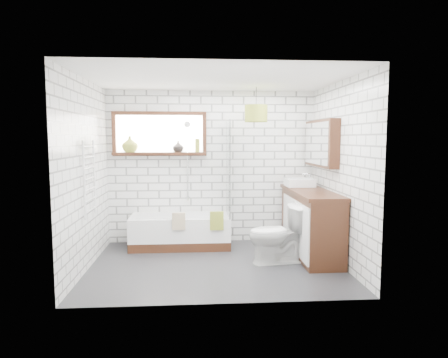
{
  "coord_description": "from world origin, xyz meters",
  "views": [
    {
      "loc": [
        -0.27,
        -5.31,
        1.72
      ],
      "look_at": [
        0.13,
        0.25,
        1.16
      ],
      "focal_mm": 32.0,
      "sensor_mm": 36.0,
      "label": 1
    }
  ],
  "objects": [
    {
      "name": "shower_screen",
      "position": [
        0.24,
        0.96,
        1.26
      ],
      "size": [
        0.02,
        0.72,
        1.5
      ],
      "primitive_type": "cube",
      "color": "white",
      "rests_on": "bathtub"
    },
    {
      "name": "tap",
      "position": [
        1.53,
        0.83,
        1.1
      ],
      "size": [
        0.03,
        0.03,
        0.15
      ],
      "primitive_type": "cylinder",
      "rotation": [
        0.0,
        0.0,
        -0.15
      ],
      "color": "silver",
      "rests_on": "vanity"
    },
    {
      "name": "wall_right",
      "position": [
        1.7,
        0.0,
        1.25
      ],
      "size": [
        0.01,
        2.6,
        2.5
      ],
      "primitive_type": "cube",
      "color": "white",
      "rests_on": "ground"
    },
    {
      "name": "window",
      "position": [
        -0.85,
        1.26,
        1.8
      ],
      "size": [
        1.52,
        0.16,
        0.68
      ],
      "primitive_type": "cube",
      "color": "black",
      "rests_on": "wall_back"
    },
    {
      "name": "vase_olive",
      "position": [
        -1.33,
        1.23,
        1.61
      ],
      "size": [
        0.32,
        0.32,
        0.26
      ],
      "primitive_type": "imported",
      "rotation": [
        0.0,
        0.0,
        0.32
      ],
      "color": "olive",
      "rests_on": "window"
    },
    {
      "name": "bottle",
      "position": [
        -0.24,
        1.23,
        1.59
      ],
      "size": [
        0.07,
        0.07,
        0.22
      ],
      "primitive_type": "cylinder",
      "rotation": [
        0.0,
        0.0,
        0.0
      ],
      "color": "olive",
      "rests_on": "window"
    },
    {
      "name": "wall_front",
      "position": [
        0.0,
        -1.3,
        1.25
      ],
      "size": [
        3.4,
        0.01,
        2.5
      ],
      "primitive_type": "cube",
      "color": "white",
      "rests_on": "ground"
    },
    {
      "name": "towel_beige",
      "position": [
        -0.53,
        0.61,
        0.49
      ],
      "size": [
        0.2,
        0.05,
        0.26
      ],
      "primitive_type": "cube",
      "color": "tan",
      "rests_on": "bathtub"
    },
    {
      "name": "towel_radiator",
      "position": [
        -1.66,
        0.0,
        1.2
      ],
      "size": [
        0.06,
        0.52,
        1.0
      ],
      "primitive_type": "cube",
      "color": "white",
      "rests_on": "wall_left"
    },
    {
      "name": "towel_green",
      "position": [
        0.04,
        0.61,
        0.49
      ],
      "size": [
        0.21,
        0.06,
        0.28
      ],
      "primitive_type": "cube",
      "color": "olive",
      "rests_on": "bathtub"
    },
    {
      "name": "toilet",
      "position": [
        0.85,
        0.04,
        0.4
      ],
      "size": [
        0.55,
        0.84,
        0.81
      ],
      "primitive_type": "imported",
      "rotation": [
        0.0,
        0.0,
        -1.44
      ],
      "color": "white",
      "rests_on": "floor"
    },
    {
      "name": "wall_left",
      "position": [
        -1.7,
        0.0,
        1.25
      ],
      "size": [
        0.01,
        2.6,
        2.5
      ],
      "primitive_type": "cube",
      "color": "white",
      "rests_on": "ground"
    },
    {
      "name": "basin",
      "position": [
        1.37,
        0.83,
        1.03
      ],
      "size": [
        0.43,
        0.37,
        0.12
      ],
      "primitive_type": "cube",
      "color": "white",
      "rests_on": "vanity"
    },
    {
      "name": "ceiling",
      "position": [
        0.0,
        0.0,
        2.5
      ],
      "size": [
        3.4,
        2.6,
        0.01
      ],
      "primitive_type": "cube",
      "color": "white",
      "rests_on": "ground"
    },
    {
      "name": "pendant",
      "position": [
        0.65,
        0.75,
        2.1
      ],
      "size": [
        0.35,
        0.35,
        0.25
      ],
      "primitive_type": "cylinder",
      "color": "olive",
      "rests_on": "ceiling"
    },
    {
      "name": "floor",
      "position": [
        0.0,
        0.0,
        -0.01
      ],
      "size": [
        3.4,
        2.6,
        0.01
      ],
      "primitive_type": "cube",
      "color": "#232326",
      "rests_on": "ground"
    },
    {
      "name": "bathtub",
      "position": [
        -0.52,
        0.96,
        0.25
      ],
      "size": [
        1.56,
        0.69,
        0.51
      ],
      "primitive_type": "cube",
      "color": "white",
      "rests_on": "floor"
    },
    {
      "name": "wall_back",
      "position": [
        0.0,
        1.3,
        1.25
      ],
      "size": [
        3.4,
        0.01,
        2.5
      ],
      "primitive_type": "cube",
      "color": "white",
      "rests_on": "ground"
    },
    {
      "name": "shower_riser",
      "position": [
        -0.4,
        1.26,
        1.35
      ],
      "size": [
        0.02,
        0.02,
        1.3
      ],
      "primitive_type": "cylinder",
      "color": "silver",
      "rests_on": "wall_back"
    },
    {
      "name": "vase_dark",
      "position": [
        -0.55,
        1.23,
        1.57
      ],
      "size": [
        0.18,
        0.18,
        0.19
      ],
      "primitive_type": "imported",
      "rotation": [
        0.0,
        0.0,
        0.03
      ],
      "color": "black",
      "rests_on": "window"
    },
    {
      "name": "vanity",
      "position": [
        1.43,
        0.39,
        0.49
      ],
      "size": [
        0.55,
        1.7,
        0.97
      ],
      "primitive_type": "cube",
      "color": "black",
      "rests_on": "floor"
    },
    {
      "name": "mirror_cabinet",
      "position": [
        1.62,
        0.6,
        1.65
      ],
      "size": [
        0.16,
        1.2,
        0.7
      ],
      "primitive_type": "cube",
      "color": "black",
      "rests_on": "wall_right"
    }
  ]
}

